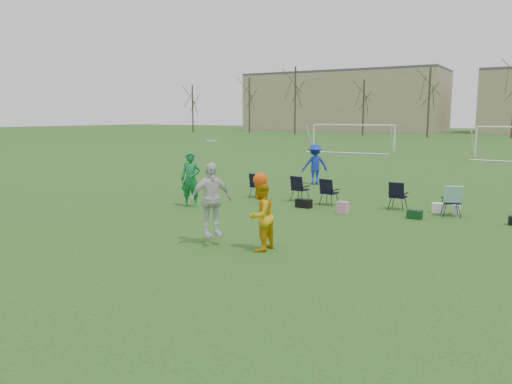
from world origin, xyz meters
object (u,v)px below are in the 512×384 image
Objects in this scene: fielder_blue at (315,164)px; goal_left at (353,130)px; center_contest at (235,207)px; fielder_green_near at (191,179)px.

goal_left reaches higher than fielder_blue.
fielder_blue is at bearing -79.47° from goal_left.
center_contest is (3.06, -11.49, 0.07)m from fielder_blue.
goal_left is (-5.87, 21.12, 0.97)m from fielder_blue.
fielder_blue is 21.94m from goal_left.
fielder_green_near is 7.73m from fielder_blue.
fielder_blue is at bearing 104.91° from center_contest.
fielder_green_near is 0.74× the size of center_contest.
fielder_blue is 11.89m from center_contest.
goal_left reaches higher than fielder_green_near.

